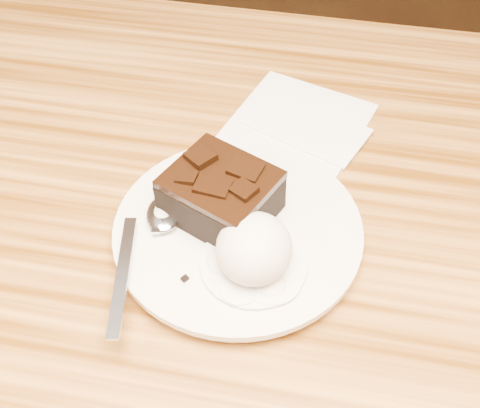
% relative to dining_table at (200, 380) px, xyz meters
% --- Properties ---
extents(dining_table, '(1.20, 0.80, 0.75)m').
position_rel_dining_table_xyz_m(dining_table, '(0.00, 0.00, 0.00)').
color(dining_table, '#572F09').
rests_on(dining_table, floor).
extents(plate, '(0.24, 0.24, 0.02)m').
position_rel_dining_table_xyz_m(plate, '(0.06, -0.02, 0.38)').
color(plate, silver).
rests_on(plate, dining_table).
extents(brownie, '(0.12, 0.11, 0.04)m').
position_rel_dining_table_xyz_m(brownie, '(0.04, -0.00, 0.42)').
color(brownie, black).
rests_on(brownie, plate).
extents(ice_cream_scoop, '(0.07, 0.07, 0.06)m').
position_rel_dining_table_xyz_m(ice_cream_scoop, '(0.08, -0.06, 0.42)').
color(ice_cream_scoop, silver).
rests_on(ice_cream_scoop, plate).
extents(melt_puddle, '(0.10, 0.10, 0.00)m').
position_rel_dining_table_xyz_m(melt_puddle, '(0.08, -0.06, 0.40)').
color(melt_puddle, white).
rests_on(melt_puddle, plate).
extents(spoon, '(0.07, 0.19, 0.01)m').
position_rel_dining_table_xyz_m(spoon, '(-0.01, -0.02, 0.40)').
color(spoon, silver).
rests_on(spoon, plate).
extents(napkin, '(0.18, 0.18, 0.01)m').
position_rel_dining_table_xyz_m(napkin, '(0.10, 0.16, 0.38)').
color(napkin, white).
rests_on(napkin, dining_table).
extents(crumb_a, '(0.01, 0.01, 0.00)m').
position_rel_dining_table_xyz_m(crumb_a, '(0.03, -0.09, 0.40)').
color(crumb_a, black).
rests_on(crumb_a, plate).
extents(crumb_b, '(0.01, 0.01, 0.00)m').
position_rel_dining_table_xyz_m(crumb_b, '(0.02, -0.02, 0.40)').
color(crumb_b, black).
rests_on(crumb_b, plate).
extents(crumb_c, '(0.01, 0.01, 0.00)m').
position_rel_dining_table_xyz_m(crumb_c, '(0.05, -0.06, 0.40)').
color(crumb_c, black).
rests_on(crumb_c, plate).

